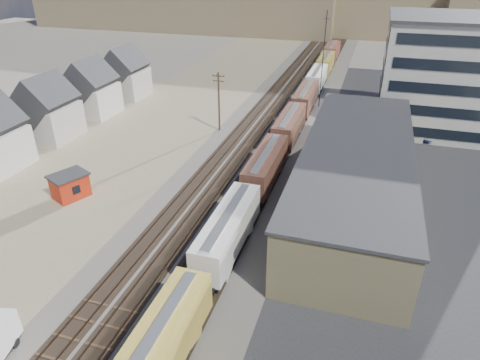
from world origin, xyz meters
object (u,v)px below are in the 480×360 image
(freight_train, at_px, (298,111))
(parked_car_blue, at_px, (423,136))
(maintenance_shed, at_px, (70,185))
(utility_pole_north, at_px, (219,101))

(freight_train, xyz_separation_m, parked_car_blue, (20.74, -0.19, -2.11))
(maintenance_shed, relative_size, parked_car_blue, 1.09)
(freight_train, bearing_deg, parked_car_blue, -0.54)
(freight_train, xyz_separation_m, maintenance_shed, (-22.34, -33.07, -1.17))
(freight_train, relative_size, utility_pole_north, 11.97)
(freight_train, distance_m, maintenance_shed, 39.92)
(maintenance_shed, bearing_deg, utility_pole_north, 69.49)
(freight_train, relative_size, parked_car_blue, 24.48)
(freight_train, height_order, parked_car_blue, freight_train)
(utility_pole_north, xyz_separation_m, maintenance_shed, (-10.04, -26.84, -3.68))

